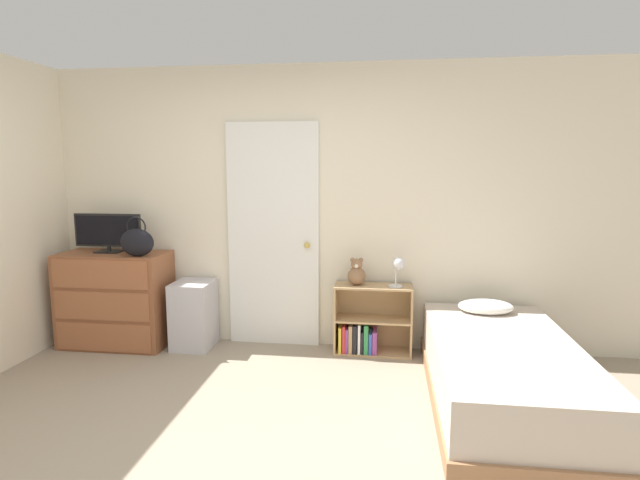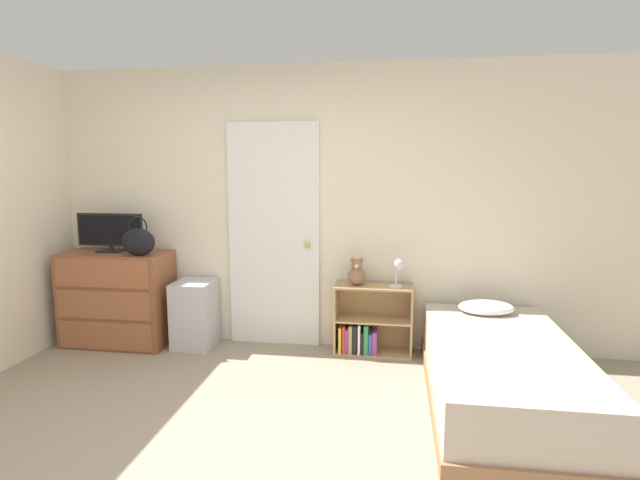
% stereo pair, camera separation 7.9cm
% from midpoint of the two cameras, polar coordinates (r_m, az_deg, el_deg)
% --- Properties ---
extents(ground_plane, '(16.00, 16.00, 0.00)m').
position_cam_midpoint_polar(ground_plane, '(3.07, -14.39, -24.53)').
color(ground_plane, gray).
extents(wall_back, '(10.00, 0.06, 2.55)m').
position_cam_midpoint_polar(wall_back, '(4.61, -5.19, 3.66)').
color(wall_back, beige).
rests_on(wall_back, ground_plane).
extents(door_closed, '(0.85, 0.09, 2.05)m').
position_cam_midpoint_polar(door_closed, '(4.60, -5.84, 0.49)').
color(door_closed, white).
rests_on(door_closed, ground_plane).
extents(dresser, '(0.97, 0.48, 0.87)m').
position_cam_midpoint_polar(dresser, '(5.04, -22.75, -6.26)').
color(dresser, brown).
rests_on(dresser, ground_plane).
extents(tv, '(0.64, 0.16, 0.36)m').
position_cam_midpoint_polar(tv, '(4.98, -23.50, 0.83)').
color(tv, black).
rests_on(tv, dresser).
extents(handbag, '(0.31, 0.14, 0.35)m').
position_cam_midpoint_polar(handbag, '(4.67, -20.64, -0.22)').
color(handbag, black).
rests_on(handbag, dresser).
extents(storage_bin, '(0.34, 0.39, 0.61)m').
position_cam_midpoint_polar(storage_bin, '(4.79, -14.68, -8.24)').
color(storage_bin, silver).
rests_on(storage_bin, ground_plane).
extents(bookshelf, '(0.68, 0.27, 0.62)m').
position_cam_midpoint_polar(bookshelf, '(4.53, 4.89, -9.80)').
color(bookshelf, tan).
rests_on(bookshelf, ground_plane).
extents(teddy_bear, '(0.16, 0.16, 0.24)m').
position_cam_midpoint_polar(teddy_bear, '(4.41, 3.70, -3.82)').
color(teddy_bear, '#8C6647').
rests_on(teddy_bear, bookshelf).
extents(desk_lamp, '(0.14, 0.13, 0.27)m').
position_cam_midpoint_polar(desk_lamp, '(4.34, 8.43, -2.99)').
color(desk_lamp, silver).
rests_on(desk_lamp, bookshelf).
extents(bed, '(1.00, 1.97, 0.56)m').
position_cam_midpoint_polar(bed, '(3.83, 19.63, -14.00)').
color(bed, '#996B47').
rests_on(bed, ground_plane).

